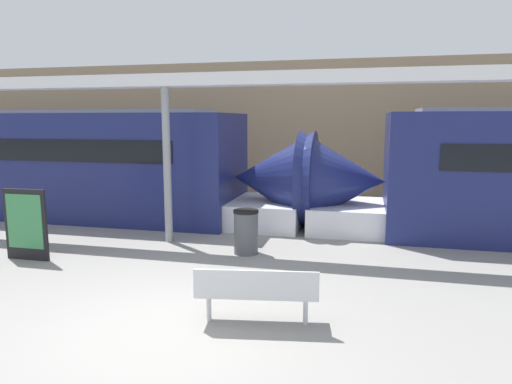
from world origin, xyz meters
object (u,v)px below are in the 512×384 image
object	(u,v)px
train_right	(18,164)
bench_near	(256,290)
trash_bin	(246,232)
poster_board	(26,224)
support_column_near	(167,166)

from	to	relation	value
train_right	bench_near	bearing A→B (deg)	-34.10
train_right	trash_bin	distance (m)	8.78
train_right	poster_board	distance (m)	5.90
train_right	trash_bin	xyz separation A→B (m)	(8.24, -2.86, -1.04)
support_column_near	bench_near	bearing A→B (deg)	-51.81
train_right	poster_board	size ratio (longest dim) A/B	12.40
bench_near	support_column_near	world-z (taller)	support_column_near
train_right	support_column_near	size ratio (longest dim) A/B	5.09
poster_board	support_column_near	world-z (taller)	support_column_near
train_right	support_column_near	xyz separation A→B (m)	(6.16, -2.31, 0.31)
trash_bin	poster_board	size ratio (longest dim) A/B	0.65
bench_near	train_right	bearing A→B (deg)	136.91
poster_board	support_column_near	xyz separation A→B (m)	(2.28, 2.06, 1.07)
train_right	support_column_near	bearing A→B (deg)	-20.59
bench_near	poster_board	world-z (taller)	poster_board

